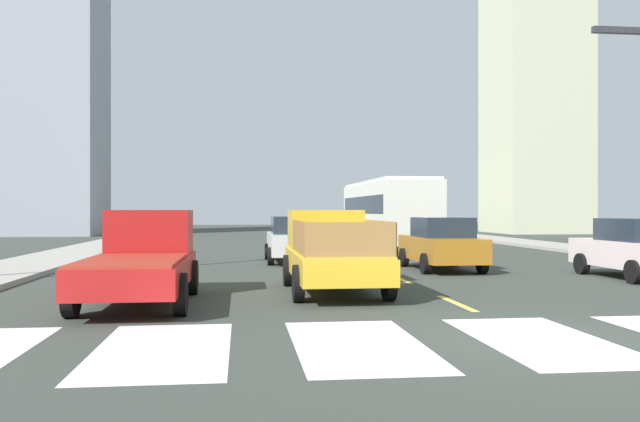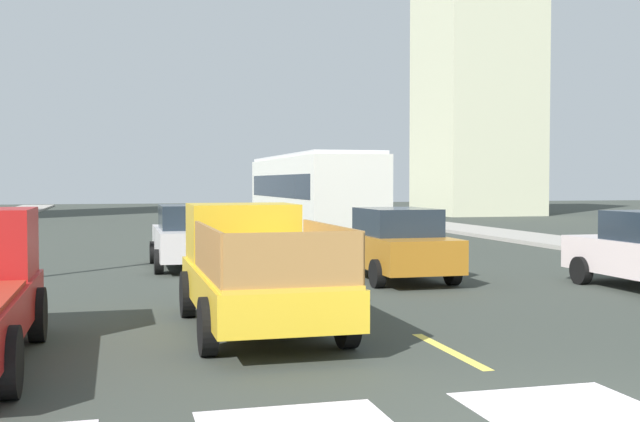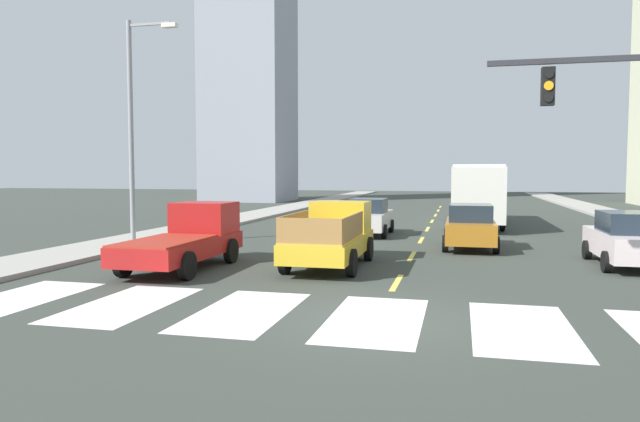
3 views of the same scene
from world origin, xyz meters
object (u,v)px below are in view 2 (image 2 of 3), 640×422
at_px(sedan_mid, 395,244).
at_px(pickup_stakebed, 254,269).
at_px(city_bus, 311,193).
at_px(sedan_near_right, 190,236).

bearing_deg(sedan_mid, pickup_stakebed, -131.36).
relative_size(city_bus, sedan_near_right, 2.45).
relative_size(pickup_stakebed, sedan_near_right, 1.18).
height_order(pickup_stakebed, sedan_mid, pickup_stakebed).
xyz_separation_m(city_bus, sedan_near_right, (-4.99, -6.34, -1.09)).
xyz_separation_m(pickup_stakebed, sedan_near_right, (-0.23, 8.95, -0.08)).
bearing_deg(city_bus, sedan_mid, -90.46).
xyz_separation_m(city_bus, sedan_mid, (-0.44, -10.17, -1.09)).
xyz_separation_m(pickup_stakebed, city_bus, (4.76, 15.29, 1.02)).
bearing_deg(pickup_stakebed, city_bus, 72.06).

